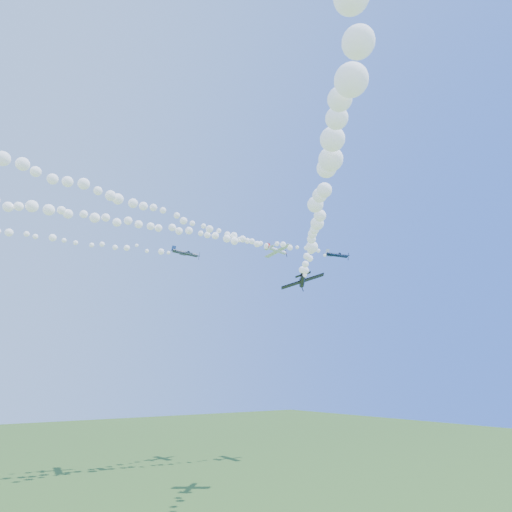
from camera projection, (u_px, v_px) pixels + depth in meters
ground at (211, 471)px, 85.29m from camera, size 260.00×260.00×0.00m
plane_white at (278, 250)px, 106.55m from camera, size 7.52×7.79×2.34m
smoke_trail_white at (149, 208)px, 79.27m from camera, size 69.68×17.87×3.13m
plane_navy at (337, 255)px, 106.24m from camera, size 7.28×7.51×2.21m
smoke_trail_navy at (174, 230)px, 87.60m from camera, size 78.51×13.29×2.84m
plane_grey at (186, 253)px, 92.71m from camera, size 6.50×6.76×2.50m
plane_black at (302, 280)px, 77.63m from camera, size 7.21×6.87×3.11m
smoke_trail_black at (323, 184)px, 38.69m from camera, size 49.01×60.14×3.14m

